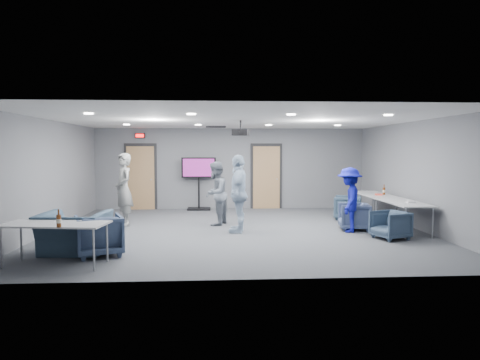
{
  "coord_description": "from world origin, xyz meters",
  "views": [
    {
      "loc": [
        -0.54,
        -10.38,
        1.97
      ],
      "look_at": [
        0.11,
        0.65,
        1.2
      ],
      "focal_mm": 32.0,
      "sensor_mm": 36.0,
      "label": 1
    }
  ],
  "objects": [
    {
      "name": "wrapper",
      "position": [
        4.09,
        -0.59,
        0.75
      ],
      "size": [
        0.19,
        0.13,
        0.04
      ],
      "primitive_type": "cube",
      "rotation": [
        0.0,
        0.0,
        -0.0
      ],
      "color": "silver",
      "rests_on": "table_right_b"
    },
    {
      "name": "person_a",
      "position": [
        -2.92,
        0.9,
        0.95
      ],
      "size": [
        0.72,
        0.82,
        1.9
      ],
      "primitive_type": "imported",
      "rotation": [
        0.0,
        0.0,
        -1.09
      ],
      "color": "gray",
      "rests_on": "floor"
    },
    {
      "name": "floor",
      "position": [
        0.0,
        0.0,
        0.0
      ],
      "size": [
        9.0,
        9.0,
        0.0
      ],
      "primitive_type": "plane",
      "color": "#3B3D43",
      "rests_on": "ground"
    },
    {
      "name": "person_d",
      "position": [
        2.7,
        -0.33,
        0.78
      ],
      "size": [
        0.91,
        1.15,
        1.56
      ],
      "primitive_type": "imported",
      "rotation": [
        0.0,
        0.0,
        -1.95
      ],
      "color": "navy",
      "rests_on": "floor"
    },
    {
      "name": "chair_front_a",
      "position": [
        -2.71,
        -2.33,
        0.38
      ],
      "size": [
        1.06,
        1.07,
        0.76
      ],
      "primitive_type": "imported",
      "rotation": [
        0.0,
        0.0,
        3.51
      ],
      "color": "#384661",
      "rests_on": "floor"
    },
    {
      "name": "exit_sign",
      "position": [
        -3.0,
        3.93,
        2.45
      ],
      "size": [
        0.32,
        0.08,
        0.16
      ],
      "color": "black",
      "rests_on": "wall_back"
    },
    {
      "name": "table_front_left",
      "position": [
        -3.26,
        -3.0,
        0.68
      ],
      "size": [
        1.82,
        0.95,
        0.73
      ],
      "rotation": [
        0.0,
        0.0,
        -0.13
      ],
      "color": "silver",
      "rests_on": "floor"
    },
    {
      "name": "door_right",
      "position": [
        1.2,
        3.95,
        1.07
      ],
      "size": [
        1.06,
        0.17,
        2.24
      ],
      "color": "black",
      "rests_on": "wall_back"
    },
    {
      "name": "door_left",
      "position": [
        -3.0,
        3.95,
        1.07
      ],
      "size": [
        1.06,
        0.17,
        2.24
      ],
      "color": "black",
      "rests_on": "wall_back"
    },
    {
      "name": "tv_stand",
      "position": [
        -1.07,
        3.75,
        0.98
      ],
      "size": [
        1.13,
        0.54,
        1.73
      ],
      "color": "black",
      "rests_on": "floor"
    },
    {
      "name": "person_b",
      "position": [
        -0.52,
        0.81,
        0.84
      ],
      "size": [
        0.89,
        0.99,
        1.67
      ],
      "primitive_type": "imported",
      "rotation": [
        0.0,
        0.0,
        -1.94
      ],
      "color": "slate",
      "rests_on": "floor"
    },
    {
      "name": "chair_front_b",
      "position": [
        -3.23,
        -2.13,
        0.39
      ],
      "size": [
        1.29,
        1.15,
        0.78
      ],
      "primitive_type": "imported",
      "rotation": [
        0.0,
        0.0,
        3.06
      ],
      "color": "#384D61",
      "rests_on": "floor"
    },
    {
      "name": "hvac_diffuser",
      "position": [
        -0.5,
        2.8,
        2.69
      ],
      "size": [
        0.6,
        0.6,
        0.03
      ],
      "primitive_type": "cube",
      "color": "black",
      "rests_on": "ceiling"
    },
    {
      "name": "projector",
      "position": [
        0.09,
        -0.06,
        2.4
      ],
      "size": [
        0.44,
        0.4,
        0.36
      ],
      "rotation": [
        0.0,
        0.0,
        -0.23
      ],
      "color": "black",
      "rests_on": "ceiling"
    },
    {
      "name": "downlights",
      "position": [
        0.0,
        0.0,
        2.68
      ],
      "size": [
        6.18,
        3.78,
        0.02
      ],
      "color": "white",
      "rests_on": "ceiling"
    },
    {
      "name": "ceiling",
      "position": [
        0.0,
        0.0,
        2.7
      ],
      "size": [
        9.0,
        9.0,
        0.0
      ],
      "primitive_type": "plane",
      "rotation": [
        3.14,
        0.0,
        0.0
      ],
      "color": "silver",
      "rests_on": "wall_back"
    },
    {
      "name": "wall_back",
      "position": [
        0.0,
        4.0,
        1.35
      ],
      "size": [
        9.0,
        0.02,
        2.7
      ],
      "primitive_type": "cube",
      "color": "slate",
      "rests_on": "floor"
    },
    {
      "name": "bottle_right",
      "position": [
        4.17,
        1.22,
        0.84
      ],
      "size": [
        0.08,
        0.08,
        0.29
      ],
      "color": "#612F10",
      "rests_on": "table_right_a"
    },
    {
      "name": "bottle_front",
      "position": [
        -3.06,
        -3.39,
        0.84
      ],
      "size": [
        0.08,
        0.08,
        0.29
      ],
      "color": "#612F10",
      "rests_on": "table_front_left"
    },
    {
      "name": "wall_left",
      "position": [
        -4.5,
        0.0,
        1.35
      ],
      "size": [
        0.02,
        8.0,
        2.7
      ],
      "primitive_type": "cube",
      "color": "slate",
      "rests_on": "floor"
    },
    {
      "name": "table_right_b",
      "position": [
        4.0,
        -0.36,
        0.69
      ],
      "size": [
        0.78,
        1.88,
        0.73
      ],
      "rotation": [
        0.0,
        0.0,
        1.57
      ],
      "color": "silver",
      "rests_on": "floor"
    },
    {
      "name": "chair_right_a",
      "position": [
        3.24,
        1.52,
        0.34
      ],
      "size": [
        0.95,
        0.94,
        0.68
      ],
      "primitive_type": "imported",
      "rotation": [
        0.0,
        0.0,
        -1.93
      ],
      "color": "#34475A",
      "rests_on": "floor"
    },
    {
      "name": "chair_right_c",
      "position": [
        3.35,
        -1.2,
        0.31
      ],
      "size": [
        0.87,
        0.86,
        0.63
      ],
      "primitive_type": "imported",
      "rotation": [
        0.0,
        0.0,
        -1.23
      ],
      "color": "#324256",
      "rests_on": "floor"
    },
    {
      "name": "table_right_a",
      "position": [
        4.0,
        1.54,
        0.69
      ],
      "size": [
        0.77,
        1.84,
        0.73
      ],
      "rotation": [
        0.0,
        0.0,
        1.57
      ],
      "color": "silver",
      "rests_on": "floor"
    },
    {
      "name": "snack_box",
      "position": [
        3.97,
        1.1,
        0.75
      ],
      "size": [
        0.23,
        0.2,
        0.04
      ],
      "primitive_type": "cube",
      "rotation": [
        0.0,
        0.0,
        -0.37
      ],
      "color": "#E44939",
      "rests_on": "table_right_a"
    },
    {
      "name": "chair_right_b",
      "position": [
        2.9,
        -0.08,
        0.33
      ],
      "size": [
        0.83,
        0.82,
        0.66
      ],
      "primitive_type": "imported",
      "rotation": [
        0.0,
        0.0,
        -1.74
      ],
      "color": "#3B4866",
      "rests_on": "floor"
    },
    {
      "name": "wall_front",
      "position": [
        0.0,
        -4.0,
        1.35
      ],
      "size": [
        9.0,
        0.02,
        2.7
      ],
      "primitive_type": "cube",
      "color": "slate",
      "rests_on": "floor"
    },
    {
      "name": "wall_right",
      "position": [
        4.5,
        0.0,
        1.35
      ],
      "size": [
        0.02,
        8.0,
        2.7
      ],
      "primitive_type": "cube",
      "color": "slate",
      "rests_on": "floor"
    },
    {
      "name": "person_c",
      "position": [
        0.03,
        -0.2,
        0.93
      ],
      "size": [
        0.63,
        1.15,
        1.87
      ],
      "primitive_type": "imported",
      "rotation": [
        0.0,
        0.0,
        -1.74
      ],
      "color": "#A3B9D2",
      "rests_on": "floor"
    }
  ]
}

